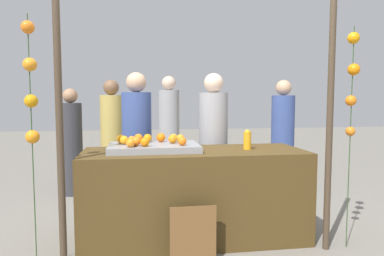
% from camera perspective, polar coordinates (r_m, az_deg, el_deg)
% --- Properties ---
extents(ground_plane, '(24.00, 24.00, 0.00)m').
position_cam_1_polar(ground_plane, '(3.55, 0.38, -17.39)').
color(ground_plane, gray).
extents(stall_counter, '(2.09, 0.77, 0.85)m').
position_cam_1_polar(stall_counter, '(3.41, 0.39, -10.75)').
color(stall_counter, '#4C3819').
rests_on(stall_counter, ground_plane).
extents(orange_tray, '(0.84, 0.54, 0.06)m').
position_cam_1_polar(orange_tray, '(3.33, -6.21, -3.15)').
color(orange_tray, gray).
rests_on(orange_tray, stall_counter).
extents(orange_0, '(0.08, 0.08, 0.08)m').
position_cam_1_polar(orange_0, '(3.37, -3.18, -1.81)').
color(orange_0, orange).
rests_on(orange_0, orange_tray).
extents(orange_1, '(0.08, 0.08, 0.08)m').
position_cam_1_polar(orange_1, '(3.34, -10.95, -1.96)').
color(orange_1, orange).
rests_on(orange_1, orange_tray).
extents(orange_2, '(0.07, 0.07, 0.07)m').
position_cam_1_polar(orange_2, '(3.14, -10.00, -2.44)').
color(orange_2, orange).
rests_on(orange_2, orange_tray).
extents(orange_3, '(0.07, 0.07, 0.07)m').
position_cam_1_polar(orange_3, '(3.40, -9.78, -1.89)').
color(orange_3, orange).
rests_on(orange_3, orange_tray).
extents(orange_4, '(0.08, 0.08, 0.08)m').
position_cam_1_polar(orange_4, '(3.21, -1.59, -2.16)').
color(orange_4, orange).
rests_on(orange_4, orange_tray).
extents(orange_5, '(0.08, 0.08, 0.08)m').
position_cam_1_polar(orange_5, '(3.43, -11.46, -1.78)').
color(orange_5, orange).
rests_on(orange_5, orange_tray).
extents(orange_6, '(0.08, 0.08, 0.08)m').
position_cam_1_polar(orange_6, '(3.48, -7.23, -1.64)').
color(orange_6, orange).
rests_on(orange_6, orange_tray).
extents(orange_7, '(0.08, 0.08, 0.08)m').
position_cam_1_polar(orange_7, '(3.21, -9.08, -2.18)').
color(orange_7, orange).
rests_on(orange_7, orange_tray).
extents(orange_8, '(0.08, 0.08, 0.08)m').
position_cam_1_polar(orange_8, '(3.45, -1.93, -1.67)').
color(orange_8, orange).
rests_on(orange_8, orange_tray).
extents(orange_9, '(0.08, 0.08, 0.08)m').
position_cam_1_polar(orange_9, '(3.50, -8.70, -1.61)').
color(orange_9, orange).
rests_on(orange_9, orange_tray).
extents(orange_10, '(0.08, 0.08, 0.08)m').
position_cam_1_polar(orange_10, '(3.17, -7.67, -2.28)').
color(orange_10, orange).
rests_on(orange_10, orange_tray).
extents(orange_11, '(0.09, 0.09, 0.09)m').
position_cam_1_polar(orange_11, '(3.49, -5.07, -1.55)').
color(orange_11, orange).
rests_on(orange_11, orange_tray).
extents(orange_12, '(0.08, 0.08, 0.08)m').
position_cam_1_polar(orange_12, '(3.55, -3.02, -1.54)').
color(orange_12, orange).
rests_on(orange_12, orange_tray).
extents(juice_bottle, '(0.08, 0.08, 0.19)m').
position_cam_1_polar(juice_bottle, '(3.42, 8.99, -1.99)').
color(juice_bottle, orange).
rests_on(juice_bottle, stall_counter).
extents(chalkboard_sign, '(0.38, 0.03, 0.49)m').
position_cam_1_polar(chalkboard_sign, '(2.98, 0.17, -17.07)').
color(chalkboard_sign, brown).
rests_on(chalkboard_sign, ground_plane).
extents(vendor_left, '(0.33, 0.33, 1.63)m').
position_cam_1_polar(vendor_left, '(3.97, -8.93, -3.69)').
color(vendor_left, '#384C8C').
rests_on(vendor_left, ground_plane).
extents(vendor_right, '(0.33, 0.33, 1.63)m').
position_cam_1_polar(vendor_right, '(4.03, 3.47, -3.54)').
color(vendor_right, '#99999E').
rests_on(vendor_right, ground_plane).
extents(crowd_person_0, '(0.33, 0.33, 1.64)m').
position_cam_1_polar(crowd_person_0, '(6.00, 3.46, -0.74)').
color(crowd_person_0, tan).
rests_on(crowd_person_0, ground_plane).
extents(crowd_person_1, '(0.34, 0.34, 1.71)m').
position_cam_1_polar(crowd_person_1, '(5.85, -3.74, -0.55)').
color(crowd_person_1, '#99999E').
rests_on(crowd_person_1, ground_plane).
extents(crowd_person_2, '(0.32, 0.32, 1.61)m').
position_cam_1_polar(crowd_person_2, '(5.12, -12.85, -1.98)').
color(crowd_person_2, tan).
rests_on(crowd_person_2, ground_plane).
extents(crowd_person_3, '(0.32, 0.32, 1.60)m').
position_cam_1_polar(crowd_person_3, '(5.14, 14.49, -2.02)').
color(crowd_person_3, '#384C8C').
rests_on(crowd_person_3, ground_plane).
extents(crowd_person_4, '(0.30, 0.30, 1.48)m').
position_cam_1_polar(crowd_person_4, '(5.17, -18.99, -2.71)').
color(crowd_person_4, '#333338').
rests_on(crowd_person_4, ground_plane).
extents(canopy_post_left, '(0.06, 0.06, 2.19)m').
position_cam_1_polar(canopy_post_left, '(2.90, -20.71, -0.41)').
color(canopy_post_left, '#473828').
rests_on(canopy_post_left, ground_plane).
extents(canopy_post_right, '(0.06, 0.06, 2.19)m').
position_cam_1_polar(canopy_post_right, '(3.28, 21.46, 0.13)').
color(canopy_post_right, '#473828').
rests_on(canopy_post_right, ground_plane).
extents(garland_strand_left, '(0.11, 0.12, 1.96)m').
position_cam_1_polar(garland_strand_left, '(2.89, -24.78, 6.08)').
color(garland_strand_left, '#2D4C23').
rests_on(garland_strand_left, ground_plane).
extents(garland_strand_right, '(0.11, 0.11, 1.96)m').
position_cam_1_polar(garland_strand_right, '(3.39, 24.62, 7.15)').
color(garland_strand_right, '#2D4C23').
rests_on(garland_strand_right, ground_plane).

